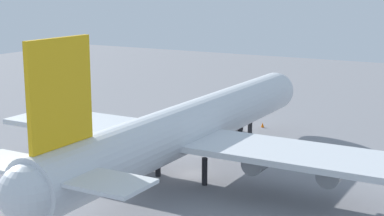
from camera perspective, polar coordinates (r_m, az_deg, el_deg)
The scene contains 4 objects.
ground_plane at distance 75.99m, azimuth 0.00°, elevation -6.46°, with size 249.42×249.42×0.00m, color gray.
cargo_airplane at distance 74.01m, azimuth -0.09°, elevation -1.80°, with size 62.36×51.06×19.42m.
pushback_tractor at distance 96.72m, azimuth 3.60°, elevation -1.74°, with size 5.38×3.78×2.03m.
safety_cone_nose at distance 101.04m, azimuth 6.88°, elevation -1.64°, with size 0.58×0.58×0.83m, color orange.
Camera 1 is at (-62.68, -35.65, 23.95)m, focal length 54.77 mm.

